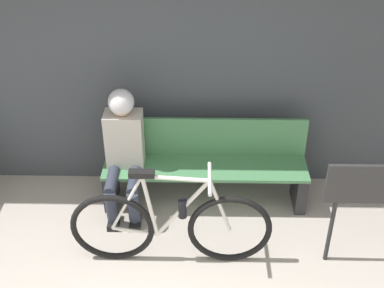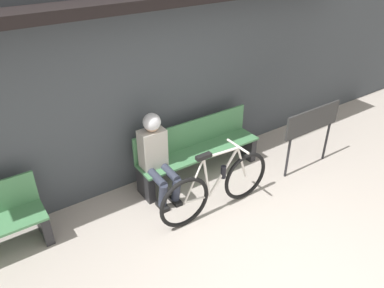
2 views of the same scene
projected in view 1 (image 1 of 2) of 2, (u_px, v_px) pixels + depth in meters
The scene contains 4 objects.
storefront_wall at pixel (157, 22), 4.65m from camera, with size 12.00×0.56×3.20m.
park_bench_near at pixel (205, 165), 5.03m from camera, with size 1.90×0.42×0.83m.
bicycle at pixel (171, 226), 4.37m from camera, with size 1.66×0.40×0.94m.
person_seated at pixel (123, 145), 4.79m from camera, with size 0.34×0.59×1.21m.
Camera 1 is at (0.39, -2.00, 3.37)m, focal length 50.00 mm.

